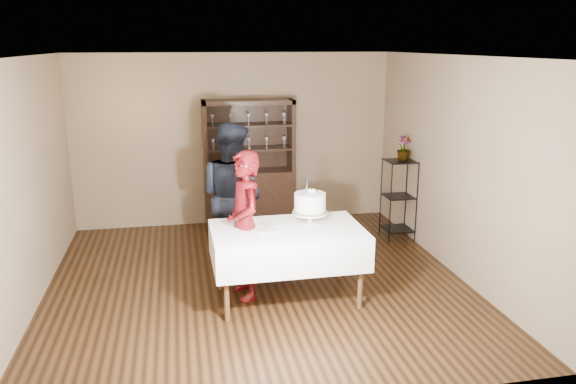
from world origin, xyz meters
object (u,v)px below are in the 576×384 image
cake_table (287,245)px  potted_plant (404,148)px  woman (245,225)px  cake (310,204)px  china_hutch (249,185)px  plant_etagere (399,196)px  man (232,195)px

cake_table → potted_plant: size_ratio=4.75×
woman → potted_plant: (2.51, 1.54, 0.51)m
woman → cake: woman is taller
china_hutch → potted_plant: china_hutch is taller
cake → potted_plant: (1.76, 1.55, 0.30)m
cake → potted_plant: size_ratio=1.55×
potted_plant → cake_table: bearing=-140.3°
cake_table → woman: bearing=160.1°
cake_table → cake: cake is taller
plant_etagere → woman: size_ratio=0.70×
china_hutch → cake: bearing=-82.1°
woman → man: 1.00m
cake → china_hutch: bearing=97.9°
cake → plant_etagere: bearing=42.0°
woman → potted_plant: woman is taller
plant_etagere → china_hutch: bearing=153.2°
potted_plant → woman: bearing=-148.5°
china_hutch → plant_etagere: size_ratio=1.67×
cake_table → potted_plant: potted_plant is taller
china_hutch → plant_etagere: bearing=-26.8°
woman → cake_table: bearing=58.7°
china_hutch → plant_etagere: (2.08, -1.05, -0.01)m
potted_plant → cake: bearing=-138.6°
man → potted_plant: man is taller
china_hutch → potted_plant: bearing=-26.1°
cake_table → man: (-0.50, 1.16, 0.30)m
china_hutch → potted_plant: 2.47m
plant_etagere → cake_table: 2.63m
plant_etagere → cake_table: (-2.01, -1.69, -0.01)m
plant_etagere → cake: (-1.72, -1.54, 0.41)m
man → cake: size_ratio=3.42×
man → potted_plant: (2.55, 0.54, 0.42)m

